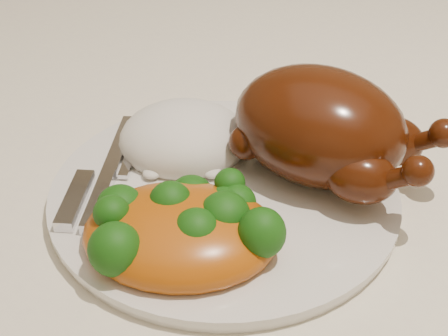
% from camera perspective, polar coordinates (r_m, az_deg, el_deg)
% --- Properties ---
extents(dining_table, '(1.60, 0.90, 0.76)m').
position_cam_1_polar(dining_table, '(0.70, 10.35, -2.62)').
color(dining_table, brown).
rests_on(dining_table, floor).
extents(tablecloth, '(1.73, 1.03, 0.18)m').
position_cam_1_polar(tablecloth, '(0.66, 11.02, 2.40)').
color(tablecloth, silver).
rests_on(tablecloth, dining_table).
extents(dinner_plate, '(0.37, 0.37, 0.01)m').
position_cam_1_polar(dinner_plate, '(0.52, 0.00, -2.35)').
color(dinner_plate, silver).
rests_on(dinner_plate, tablecloth).
extents(roast_chicken, '(0.19, 0.15, 0.09)m').
position_cam_1_polar(roast_chicken, '(0.51, 9.08, 3.68)').
color(roast_chicken, '#441707').
rests_on(roast_chicken, dinner_plate).
extents(rice_mound, '(0.14, 0.13, 0.06)m').
position_cam_1_polar(rice_mound, '(0.55, -3.68, 2.66)').
color(rice_mound, white).
rests_on(rice_mound, dinner_plate).
extents(mac_and_cheese, '(0.16, 0.14, 0.06)m').
position_cam_1_polar(mac_and_cheese, '(0.45, -3.28, -5.62)').
color(mac_and_cheese, '#BC510C').
rests_on(mac_and_cheese, dinner_plate).
extents(cutlery, '(0.05, 0.17, 0.01)m').
position_cam_1_polar(cutlery, '(0.52, -11.28, -1.34)').
color(cutlery, silver).
rests_on(cutlery, dinner_plate).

